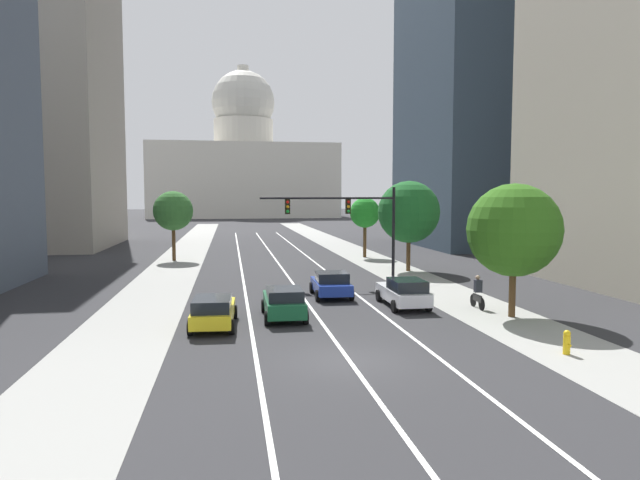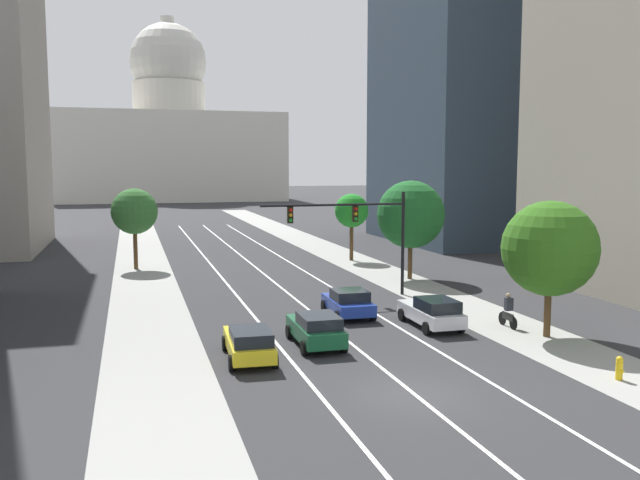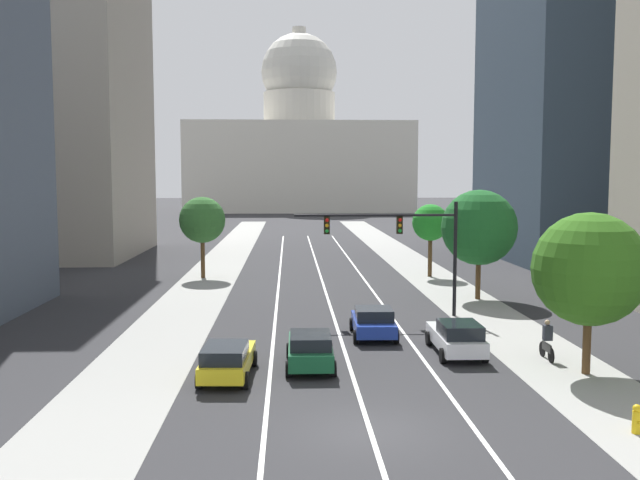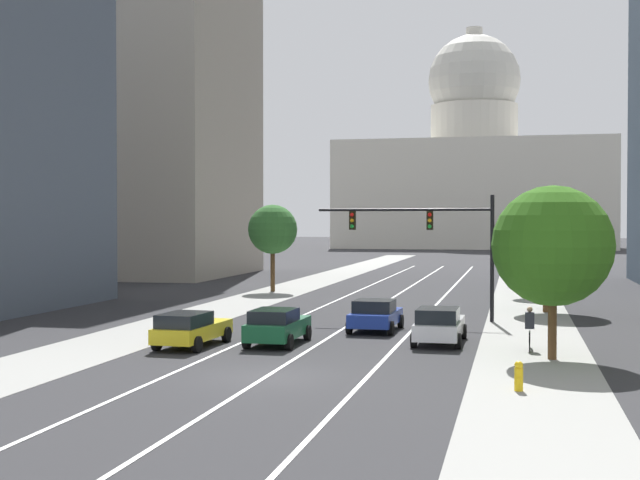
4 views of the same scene
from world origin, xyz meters
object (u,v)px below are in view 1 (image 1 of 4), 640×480
Objects in this scene: car_white at (404,292)px; street_tree_far_right at (514,230)px; street_tree_mid_right at (365,213)px; car_yellow at (213,311)px; street_tree_near_left at (173,211)px; cyclist at (478,292)px; car_blue at (331,284)px; capitol_building at (244,166)px; car_green at (284,302)px; traffic_signal_mast at (351,216)px; fire_hydrant at (567,342)px; street_tree_near_right at (409,212)px.

car_white is 0.71× the size of street_tree_far_right.
street_tree_mid_right is at bearing 91.51° from street_tree_far_right.
car_yellow is 0.81× the size of street_tree_mid_right.
street_tree_near_left is at bearing 31.05° from car_white.
cyclist is 4.00m from street_tree_far_right.
car_blue is at bearing 139.08° from street_tree_far_right.
car_blue is 21.58m from street_tree_mid_right.
street_tree_mid_right is (-0.71, 26.75, 0.03)m from street_tree_far_right.
capitol_building is 8.07× the size of street_tree_near_left.
street_tree_mid_right reaches higher than car_blue.
street_tree_near_left is at bearing 29.37° from car_blue.
car_blue is (3.22, 5.24, -0.03)m from car_green.
car_green is 2.49× the size of cyclist.
car_green is at bearing -118.18° from traffic_signal_mast.
street_tree_mid_right is (6.90, 20.16, 3.43)m from car_blue.
car_blue is (-3.22, 3.46, -0.03)m from car_white.
street_tree_mid_right is (3.68, 23.62, 3.40)m from car_white.
fire_hydrant is at bearing 177.90° from cyclist.
car_yellow is 13.46m from cyclist.
street_tree_far_right reaches higher than street_tree_near_left.
car_green is 6.69m from car_white.
traffic_signal_mast reaches higher than cyclist.
car_yellow is at bearing 99.92° from cyclist.
cyclist is (6.84, -4.49, 0.10)m from car_blue.
car_white is 6.36m from street_tree_far_right.
capitol_building is at bearing 2.25° from car_blue.
street_tree_near_left reaches higher than car_blue.
street_tree_far_right is (4.38, -3.13, 3.38)m from car_white.
car_green is 19.38m from street_tree_near_right.
car_white is 14.90m from street_tree_near_right.
street_tree_near_right is (1.53, 23.07, 4.10)m from fire_hydrant.
car_yellow is at bearing 137.17° from car_blue.
fire_hydrant is 33.27m from street_tree_mid_right.
street_tree_near_right is (0.32, 16.76, 0.40)m from street_tree_far_right.
car_blue is 0.90× the size of car_yellow.
street_tree_far_right is (14.06, 0.01, 3.41)m from car_yellow.
car_yellow is 0.65× the size of street_tree_near_right.
street_tree_near_right is (11.15, 15.40, 3.78)m from car_green.
street_tree_near_right reaches higher than street_tree_mid_right.
cyclist is (4.63, -9.38, -3.65)m from traffic_signal_mast.
street_tree_near_right is (1.09, 14.66, 3.71)m from cyclist.
street_tree_far_right is (0.77, -2.10, 3.31)m from cyclist.
street_tree_near_right is (7.92, 10.16, 3.81)m from car_blue.
street_tree_near_left reaches higher than cyclist.
fire_hydrant is at bearing -152.11° from car_blue.
traffic_signal_mast reaches higher than car_white.
street_tree_near_left is (-9.08, -107.43, -9.69)m from capitol_building.
car_blue is at bearing 116.36° from fire_hydrant.
fire_hydrant is at bearing -86.74° from capitol_building.
car_yellow is 30.10m from street_tree_mid_right.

